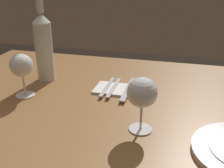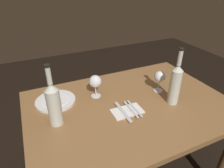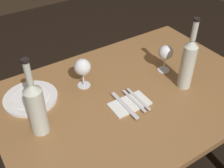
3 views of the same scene
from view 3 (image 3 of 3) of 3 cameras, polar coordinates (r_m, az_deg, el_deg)
name	(u,v)px [view 3 (image 3 of 3)]	position (r m, az deg, el deg)	size (l,w,h in m)	color
dining_table	(130,106)	(1.43, 3.76, -4.54)	(1.30, 0.90, 0.74)	olive
wine_glass_left	(166,53)	(1.48, 11.12, 6.31)	(0.08, 0.08, 0.15)	white
wine_glass_right	(83,68)	(1.35, -6.15, 3.43)	(0.08, 0.08, 0.16)	white
wine_bottle	(188,62)	(1.37, 15.53, 4.36)	(0.07, 0.07, 0.37)	silver
wine_bottle_second	(36,107)	(1.13, -15.55, -4.59)	(0.08, 0.08, 0.36)	silver
dinner_plate	(31,98)	(1.38, -16.58, -2.77)	(0.26, 0.26, 0.02)	white
folded_napkin	(130,104)	(1.30, 3.68, -4.13)	(0.19, 0.11, 0.01)	white
fork_inner	(134,101)	(1.31, 4.58, -3.51)	(0.02, 0.18, 0.00)	silver
fork_outer	(138,99)	(1.32, 5.46, -3.11)	(0.02, 0.18, 0.00)	silver
table_knife	(124,105)	(1.28, 2.61, -4.41)	(0.02, 0.21, 0.00)	silver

